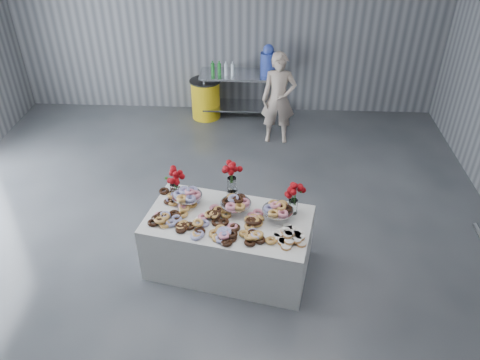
# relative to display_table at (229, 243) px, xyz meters

# --- Properties ---
(ground) EXTENTS (9.00, 9.00, 0.00)m
(ground) POSITION_rel_display_table_xyz_m (-0.33, -0.09, -0.38)
(ground) COLOR #35383D
(ground) RESTS_ON ground
(room_walls) EXTENTS (8.04, 9.04, 4.02)m
(room_walls) POSITION_rel_display_table_xyz_m (-0.60, -0.02, 2.26)
(room_walls) COLOR gray
(room_walls) RESTS_ON ground
(display_table) EXTENTS (2.06, 1.36, 0.75)m
(display_table) POSITION_rel_display_table_xyz_m (0.00, 0.00, 0.00)
(display_table) COLOR silver
(display_table) RESTS_ON ground
(prep_table) EXTENTS (1.50, 0.60, 0.90)m
(prep_table) POSITION_rel_display_table_xyz_m (-0.06, 4.01, 0.24)
(prep_table) COLOR silver
(prep_table) RESTS_ON ground
(donut_mounds) EXTENTS (1.93, 1.15, 0.09)m
(donut_mounds) POSITION_rel_display_table_xyz_m (0.00, -0.05, 0.42)
(donut_mounds) COLOR #C78748
(donut_mounds) RESTS_ON display_table
(cake_stand_left) EXTENTS (0.36, 0.36, 0.17)m
(cake_stand_left) POSITION_rel_display_table_xyz_m (-0.51, 0.26, 0.52)
(cake_stand_left) COLOR silver
(cake_stand_left) RESTS_ON display_table
(cake_stand_mid) EXTENTS (0.36, 0.36, 0.17)m
(cake_stand_mid) POSITION_rel_display_table_xyz_m (0.08, 0.14, 0.52)
(cake_stand_mid) COLOR silver
(cake_stand_mid) RESTS_ON display_table
(cake_stand_right) EXTENTS (0.36, 0.36, 0.17)m
(cake_stand_right) POSITION_rel_display_table_xyz_m (0.57, 0.04, 0.52)
(cake_stand_right) COLOR silver
(cake_stand_right) RESTS_ON display_table
(danish_pile) EXTENTS (0.48, 0.48, 0.11)m
(danish_pile) POSITION_rel_display_table_xyz_m (0.70, -0.30, 0.43)
(danish_pile) COLOR white
(danish_pile) RESTS_ON display_table
(bouquet_left) EXTENTS (0.26, 0.26, 0.42)m
(bouquet_left) POSITION_rel_display_table_xyz_m (-0.68, 0.40, 0.67)
(bouquet_left) COLOR white
(bouquet_left) RESTS_ON display_table
(bouquet_right) EXTENTS (0.26, 0.26, 0.42)m
(bouquet_right) POSITION_rel_display_table_xyz_m (0.75, 0.15, 0.67)
(bouquet_right) COLOR white
(bouquet_right) RESTS_ON display_table
(bouquet_center) EXTENTS (0.26, 0.26, 0.57)m
(bouquet_center) POSITION_rel_display_table_xyz_m (0.02, 0.35, 0.75)
(bouquet_center) COLOR silver
(bouquet_center) RESTS_ON display_table
(water_jug) EXTENTS (0.28, 0.28, 0.55)m
(water_jug) POSITION_rel_display_table_xyz_m (0.44, 4.01, 0.77)
(water_jug) COLOR blue
(water_jug) RESTS_ON prep_table
(drink_bottles) EXTENTS (0.54, 0.08, 0.27)m
(drink_bottles) POSITION_rel_display_table_xyz_m (-0.38, 3.91, 0.66)
(drink_bottles) COLOR #268C33
(drink_bottles) RESTS_ON prep_table
(person) EXTENTS (0.59, 0.39, 1.60)m
(person) POSITION_rel_display_table_xyz_m (0.63, 3.17, 0.42)
(person) COLOR #CC8C93
(person) RESTS_ON ground
(trash_barrel) EXTENTS (0.59, 0.59, 0.75)m
(trash_barrel) POSITION_rel_display_table_xyz_m (-0.73, 4.01, 0.00)
(trash_barrel) COLOR gold
(trash_barrel) RESTS_ON ground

